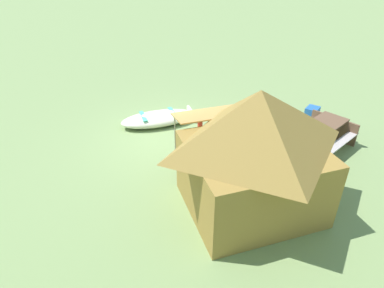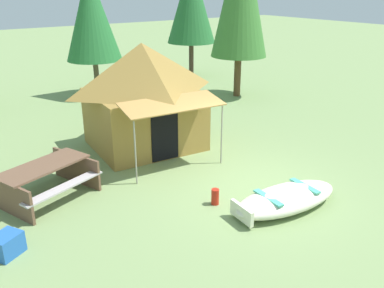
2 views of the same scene
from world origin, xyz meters
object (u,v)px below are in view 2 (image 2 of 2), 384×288
canvas_cabin_tent (144,95)px  pine_tree_far_center (191,2)px  cooler_box (7,245)px  fuel_can (215,197)px  picnic_table (45,177)px  beached_rowboat (286,199)px  pine_tree_back_left (91,15)px

canvas_cabin_tent → pine_tree_far_center: size_ratio=0.69×
cooler_box → fuel_can: cooler_box is taller
picnic_table → fuel_can: 3.68m
canvas_cabin_tent → cooler_box: bearing=-145.1°
beached_rowboat → cooler_box: beached_rowboat is taller
pine_tree_back_left → beached_rowboat: bearing=-92.9°
canvas_cabin_tent → pine_tree_back_left: (1.19, 6.19, 1.71)m
picnic_table → pine_tree_far_center: (9.86, 8.51, 3.06)m
beached_rowboat → pine_tree_back_left: (0.55, 10.94, 3.00)m
cooler_box → fuel_can: 4.05m
cooler_box → pine_tree_far_center: (11.04, 10.18, 3.35)m
canvas_cabin_tent → picnic_table: bearing=-156.4°
canvas_cabin_tent → pine_tree_far_center: (6.60, 7.09, 2.03)m
canvas_cabin_tent → fuel_can: 4.04m
canvas_cabin_tent → pine_tree_back_left: 6.53m
picnic_table → pine_tree_back_left: bearing=59.7°
beached_rowboat → pine_tree_back_left: bearing=87.1°
beached_rowboat → pine_tree_back_left: size_ratio=0.52×
cooler_box → pine_tree_far_center: bearing=42.7°
canvas_cabin_tent → pine_tree_back_left: bearing=79.1°
picnic_table → cooler_box: 2.06m
beached_rowboat → pine_tree_far_center: size_ratio=0.47×
picnic_table → cooler_box: size_ratio=4.80×
beached_rowboat → fuel_can: beached_rowboat is taller
pine_tree_back_left → canvas_cabin_tent: bearing=-100.9°
cooler_box → picnic_table: bearing=54.8°
pine_tree_back_left → fuel_can: bearing=-99.4°
picnic_table → pine_tree_far_center: size_ratio=0.43×
beached_rowboat → fuel_can: 1.46m
pine_tree_back_left → picnic_table: bearing=-120.3°
picnic_table → cooler_box: picnic_table is taller
cooler_box → pine_tree_far_center: 15.38m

